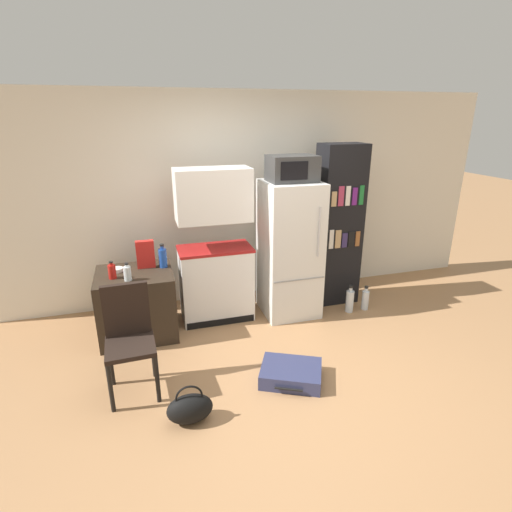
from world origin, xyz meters
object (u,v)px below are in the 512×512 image
(refrigerator, at_px, (290,250))
(bowl, at_px, (117,270))
(bottle_clear_short, at_px, (127,273))
(chair, at_px, (129,331))
(water_bottle_front, at_px, (350,301))
(water_bottle_middle, at_px, (365,299))
(microwave, at_px, (292,168))
(suitcase_large_flat, at_px, (291,373))
(side_table, at_px, (137,304))
(bookshelf, at_px, (338,226))
(bottle_blue_soda, at_px, (163,257))
(bottle_ketchup_red, at_px, (112,271))
(cereal_box, at_px, (145,254))
(kitchen_hutch, at_px, (215,253))
(handbag, at_px, (190,408))

(refrigerator, xyz_separation_m, bowl, (-1.92, 0.06, -0.06))
(refrigerator, distance_m, bottle_clear_short, 1.82)
(chair, xyz_separation_m, water_bottle_front, (2.53, 0.73, -0.41))
(bowl, xyz_separation_m, chair, (0.11, -1.03, -0.17))
(water_bottle_front, height_order, water_bottle_middle, water_bottle_front)
(microwave, distance_m, suitcase_large_flat, 2.14)
(bowl, bearing_deg, side_table, -28.58)
(bookshelf, bearing_deg, refrigerator, -168.46)
(bottle_clear_short, xyz_separation_m, bottle_blue_soda, (0.37, 0.28, 0.03))
(bottle_clear_short, bearing_deg, suitcase_large_flat, -38.05)
(bowl, relative_size, water_bottle_front, 0.38)
(side_table, relative_size, bottle_blue_soda, 3.01)
(microwave, height_order, bottle_ketchup_red, microwave)
(microwave, relative_size, chair, 0.55)
(bottle_clear_short, bearing_deg, chair, -90.77)
(bowl, bearing_deg, bottle_ketchup_red, -100.07)
(bowl, bearing_deg, water_bottle_middle, -5.87)
(bowl, bearing_deg, refrigerator, -1.75)
(cereal_box, bearing_deg, kitchen_hutch, 0.32)
(bookshelf, xyz_separation_m, suitcase_large_flat, (-1.15, -1.42, -0.92))
(side_table, distance_m, chair, 0.96)
(side_table, xyz_separation_m, bottle_blue_soda, (0.31, 0.08, 0.47))
(bowl, relative_size, water_bottle_middle, 0.43)
(bottle_clear_short, xyz_separation_m, cereal_box, (0.19, 0.32, 0.07))
(cereal_box, bearing_deg, microwave, -3.25)
(bowl, relative_size, handbag, 0.37)
(bookshelf, height_order, suitcase_large_flat, bookshelf)
(bottle_blue_soda, xyz_separation_m, chair, (-0.38, -1.02, -0.27))
(kitchen_hutch, bearing_deg, bookshelf, 1.68)
(side_table, bearing_deg, kitchen_hutch, 8.16)
(side_table, relative_size, water_bottle_middle, 2.58)
(chair, height_order, water_bottle_middle, chair)
(water_bottle_middle, bearing_deg, kitchen_hutch, 169.59)
(microwave, bearing_deg, water_bottle_front, -18.39)
(microwave, relative_size, bottle_clear_short, 2.81)
(bowl, distance_m, chair, 1.05)
(refrigerator, bearing_deg, bottle_blue_soda, 178.15)
(bottle_blue_soda, distance_m, water_bottle_front, 2.27)
(kitchen_hutch, distance_m, bottle_ketchup_red, 1.12)
(bookshelf, relative_size, suitcase_large_flat, 2.97)
(microwave, distance_m, chair, 2.37)
(side_table, bearing_deg, handbag, -77.01)
(microwave, height_order, bowl, microwave)
(bottle_ketchup_red, bearing_deg, bottle_clear_short, -33.96)
(bottle_clear_short, distance_m, bottle_ketchup_red, 0.18)
(bowl, relative_size, chair, 0.14)
(bowl, height_order, chair, chair)
(bottle_blue_soda, relative_size, handbag, 0.73)
(microwave, bearing_deg, chair, -151.96)
(refrigerator, bearing_deg, kitchen_hutch, 173.75)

